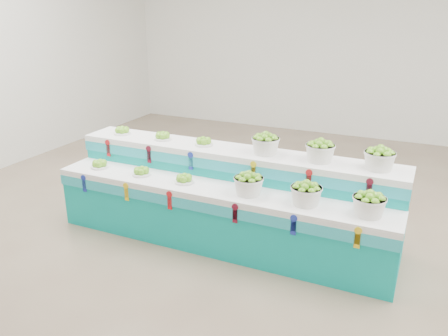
% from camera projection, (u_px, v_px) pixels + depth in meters
% --- Properties ---
extents(ground, '(10.00, 10.00, 0.00)m').
position_uv_depth(ground, '(277.00, 243.00, 5.24)').
color(ground, brown).
rests_on(ground, ground).
extents(back_wall, '(10.00, 0.00, 10.00)m').
position_uv_depth(back_wall, '(363.00, 37.00, 8.84)').
color(back_wall, silver).
rests_on(back_wall, ground).
extents(display_stand, '(3.92, 1.02, 1.02)m').
position_uv_depth(display_stand, '(224.00, 198.00, 5.20)').
color(display_stand, '#09A6A0').
rests_on(display_stand, ground).
extents(plate_lower_left, '(0.22, 0.22, 0.10)m').
position_uv_depth(plate_lower_left, '(99.00, 164.00, 5.52)').
color(plate_lower_left, white).
rests_on(plate_lower_left, display_stand).
extents(plate_lower_mid, '(0.22, 0.22, 0.10)m').
position_uv_depth(plate_lower_mid, '(141.00, 171.00, 5.28)').
color(plate_lower_mid, white).
rests_on(plate_lower_mid, display_stand).
extents(plate_lower_right, '(0.22, 0.22, 0.10)m').
position_uv_depth(plate_lower_right, '(184.00, 178.00, 5.06)').
color(plate_lower_right, white).
rests_on(plate_lower_right, display_stand).
extents(basket_lower_left, '(0.31, 0.31, 0.23)m').
position_uv_depth(basket_lower_left, '(249.00, 184.00, 4.73)').
color(basket_lower_left, silver).
rests_on(basket_lower_left, display_stand).
extents(basket_lower_mid, '(0.31, 0.31, 0.23)m').
position_uv_depth(basket_lower_mid, '(306.00, 193.00, 4.49)').
color(basket_lower_mid, silver).
rests_on(basket_lower_mid, display_stand).
extents(basket_lower_right, '(0.31, 0.31, 0.23)m').
position_uv_depth(basket_lower_right, '(369.00, 204.00, 4.25)').
color(basket_lower_right, silver).
rests_on(basket_lower_right, display_stand).
extents(plate_upper_left, '(0.22, 0.22, 0.10)m').
position_uv_depth(plate_upper_left, '(122.00, 130.00, 5.83)').
color(plate_upper_left, white).
rests_on(plate_upper_left, display_stand).
extents(plate_upper_mid, '(0.22, 0.22, 0.10)m').
position_uv_depth(plate_upper_mid, '(163.00, 136.00, 5.59)').
color(plate_upper_mid, white).
rests_on(plate_upper_mid, display_stand).
extents(plate_upper_right, '(0.22, 0.22, 0.10)m').
position_uv_depth(plate_upper_right, '(204.00, 141.00, 5.37)').
color(plate_upper_right, white).
rests_on(plate_upper_right, display_stand).
extents(basket_upper_left, '(0.31, 0.31, 0.23)m').
position_uv_depth(basket_upper_left, '(265.00, 144.00, 5.04)').
color(basket_upper_left, silver).
rests_on(basket_upper_left, display_stand).
extents(basket_upper_mid, '(0.31, 0.31, 0.23)m').
position_uv_depth(basket_upper_mid, '(320.00, 151.00, 4.80)').
color(basket_upper_mid, silver).
rests_on(basket_upper_mid, display_stand).
extents(basket_upper_right, '(0.31, 0.31, 0.23)m').
position_uv_depth(basket_upper_right, '(380.00, 158.00, 4.56)').
color(basket_upper_right, silver).
rests_on(basket_upper_right, display_stand).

